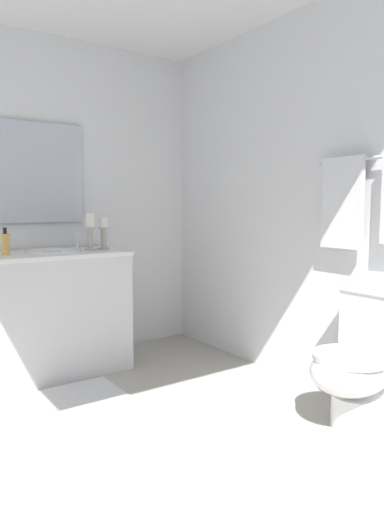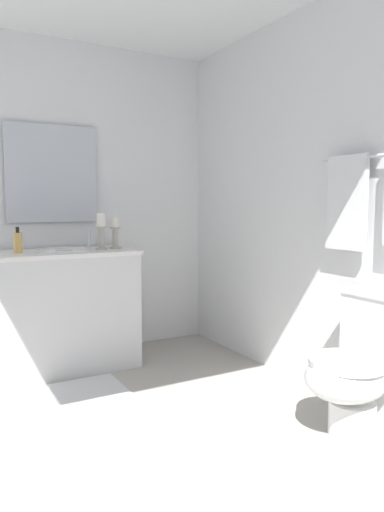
# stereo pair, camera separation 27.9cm
# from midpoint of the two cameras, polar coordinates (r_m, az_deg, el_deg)

# --- Properties ---
(floor) EXTENTS (2.67, 2.62, 0.02)m
(floor) POSITION_cam_midpoint_polar(r_m,az_deg,el_deg) (2.79, -11.67, -19.46)
(floor) COLOR #B2ADA3
(floor) RESTS_ON ground
(wall_back) EXTENTS (2.67, 0.04, 2.45)m
(wall_back) POSITION_cam_midpoint_polar(r_m,az_deg,el_deg) (3.26, 9.53, 6.62)
(wall_back) COLOR white
(wall_back) RESTS_ON ground
(wall_left) EXTENTS (0.04, 2.62, 2.45)m
(wall_left) POSITION_cam_midpoint_polar(r_m,az_deg,el_deg) (3.79, -20.19, 6.25)
(wall_left) COLOR white
(wall_left) RESTS_ON ground
(vanity_cabinet) EXTENTS (0.58, 1.01, 0.87)m
(vanity_cabinet) POSITION_cam_midpoint_polar(r_m,az_deg,el_deg) (3.55, -18.57, -6.50)
(vanity_cabinet) COLOR silver
(vanity_cabinet) RESTS_ON ground
(sink_basin) EXTENTS (0.40, 0.40, 0.24)m
(sink_basin) POSITION_cam_midpoint_polar(r_m,az_deg,el_deg) (3.49, -18.77, -0.17)
(sink_basin) COLOR white
(sink_basin) RESTS_ON vanity_cabinet
(mirror) EXTENTS (0.02, 0.69, 0.73)m
(mirror) POSITION_cam_midpoint_polar(r_m,az_deg,el_deg) (3.75, -20.33, 9.45)
(mirror) COLOR silver
(candle_holder_tall) EXTENTS (0.09, 0.09, 0.24)m
(candle_holder_tall) POSITION_cam_midpoint_polar(r_m,az_deg,el_deg) (3.59, -12.86, 2.76)
(candle_holder_tall) COLOR #B7B2A5
(candle_holder_tall) RESTS_ON vanity_cabinet
(candle_holder_short) EXTENTS (0.09, 0.09, 0.27)m
(candle_holder_short) POSITION_cam_midpoint_polar(r_m,az_deg,el_deg) (3.52, -14.47, 2.98)
(candle_holder_short) COLOR #B7B2A5
(candle_holder_short) RESTS_ON vanity_cabinet
(soap_bottle) EXTENTS (0.06, 0.06, 0.18)m
(soap_bottle) POSITION_cam_midpoint_polar(r_m,az_deg,el_deg) (3.39, -23.89, 1.37)
(soap_bottle) COLOR #E5B259
(soap_bottle) RESTS_ON vanity_cabinet
(toilet) EXTENTS (0.39, 0.54, 0.75)m
(toilet) POSITION_cam_midpoint_polar(r_m,az_deg,el_deg) (2.67, 16.60, -12.12)
(toilet) COLOR white
(toilet) RESTS_ON ground
(towel_bar) EXTENTS (0.80, 0.02, 0.02)m
(towel_bar) POSITION_cam_midpoint_polar(r_m,az_deg,el_deg) (2.79, 18.73, 11.26)
(towel_bar) COLOR silver
(towel_near_vanity) EXTENTS (0.28, 0.03, 0.54)m
(towel_near_vanity) POSITION_cam_midpoint_polar(r_m,az_deg,el_deg) (2.88, 15.10, 6.22)
(towel_near_vanity) COLOR white
(towel_near_vanity) RESTS_ON towel_bar
(bath_mat) EXTENTS (0.60, 0.44, 0.02)m
(bath_mat) POSITION_cam_midpoint_polar(r_m,az_deg,el_deg) (3.11, -14.85, -16.46)
(bath_mat) COLOR silver
(bath_mat) RESTS_ON ground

